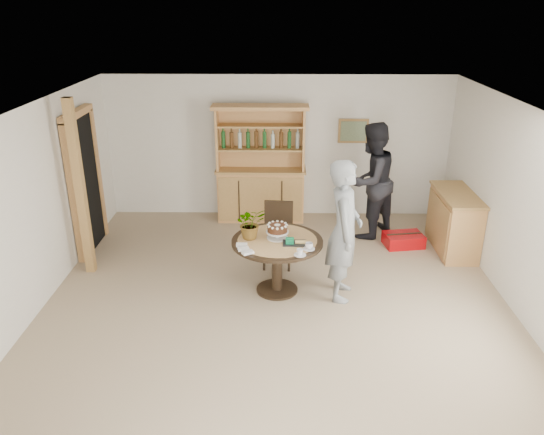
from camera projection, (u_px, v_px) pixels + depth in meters
The scene contains 17 objects.
ground at pixel (276, 318), 6.57m from camera, with size 7.00×7.00×0.00m, color tan.
room_shell at pixel (277, 185), 5.92m from camera, with size 6.04×7.04×2.52m.
doorway at pixel (85, 181), 8.04m from camera, with size 0.13×1.10×2.18m.
pine_post at pixel (80, 190), 7.25m from camera, with size 0.12×0.12×2.50m, color #B5874C.
hutch at pixel (261, 182), 9.31m from camera, with size 1.62×0.54×2.04m.
sideboard at pixel (454, 222), 8.20m from camera, with size 0.54×1.26×0.94m.
dining_table at pixel (277, 250), 6.96m from camera, with size 1.20×1.20×0.76m.
dining_chair at pixel (278, 230), 7.76m from camera, with size 0.45×0.45×0.95m.
birthday_cake at pixel (277, 229), 6.90m from camera, with size 0.30×0.30×0.20m.
flower_vase at pixel (250, 223), 6.87m from camera, with size 0.38×0.33×0.42m, color #3F7233.
gift_tray at pixel (294, 242), 6.78m from camera, with size 0.30×0.20×0.08m.
coffee_cup_a at pixel (309, 246), 6.62m from camera, with size 0.15×0.15×0.09m.
coffee_cup_b at pixel (300, 253), 6.47m from camera, with size 0.15×0.15×0.08m.
napkins at pixel (244, 249), 6.61m from camera, with size 0.24×0.33×0.03m.
teen_boy at pixel (344, 231), 6.73m from camera, with size 0.68×0.45×1.87m, color gray.
adult_person at pixel (371, 181), 8.54m from camera, with size 0.92×0.72×1.90m, color black.
red_suitcase at pixel (403, 240), 8.47m from camera, with size 0.66×0.49×0.21m.
Camera 1 is at (0.04, -5.60, 3.66)m, focal length 35.00 mm.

